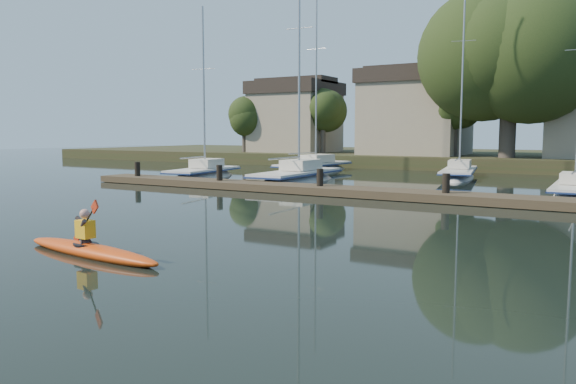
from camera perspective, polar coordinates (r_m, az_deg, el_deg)
The scene contains 9 objects.
ground at distance 13.75m, azimuth -12.57°, elevation -6.44°, with size 160.00×160.00×0.00m, color black.
kayak at distance 14.35m, azimuth -19.54°, elevation -5.35°, with size 4.91×1.26×1.56m.
dock at distance 25.65m, azimuth 9.23°, elevation -0.10°, with size 34.00×2.00×1.80m.
sailboat_0 at distance 36.36m, azimuth -8.58°, elevation 1.10°, with size 3.16×7.83×12.07m.
sailboat_1 at distance 32.87m, azimuth 0.91°, elevation 0.62°, with size 2.57×9.42×15.31m.
sailboat_3 at distance 28.86m, azimuth 27.06°, elevation -0.75°, with size 1.91×7.17×11.54m.
sailboat_5 at distance 42.10m, azimuth 2.64°, elevation 1.85°, with size 3.03×9.54×15.53m.
sailboat_6 at distance 37.95m, azimuth 16.95°, elevation 1.15°, with size 3.47×9.57×14.90m.
shore at distance 50.65m, azimuth 21.94°, elevation 6.02°, with size 90.00×25.25×12.75m.
Camera 1 is at (9.19, -9.79, 2.96)m, focal length 35.00 mm.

